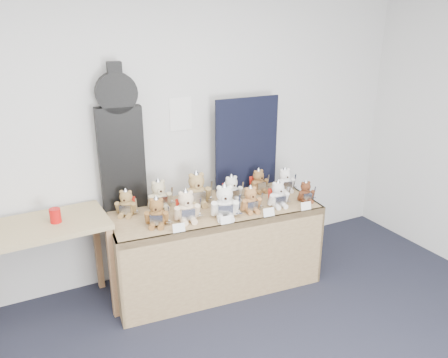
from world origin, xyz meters
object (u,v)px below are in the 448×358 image
teddy_front_left (186,207)px  teddy_front_right (251,200)px  teddy_back_right (258,182)px  teddy_back_end (285,181)px  teddy_back_far_left (126,204)px  guitar_case (120,140)px  teddy_back_centre_right (232,189)px  teddy_back_centre_left (197,190)px  display_table (217,227)px  teddy_front_far_right (278,195)px  teddy_front_end (306,192)px  side_table (41,240)px  teddy_front_centre (225,203)px  teddy_back_left (159,195)px  red_cup (55,216)px  teddy_front_far_left (157,213)px

teddy_front_left → teddy_front_right: (0.56, -0.07, -0.02)m
teddy_back_right → teddy_back_end: (0.23, -0.10, 0.00)m
teddy_back_far_left → guitar_case: bearing=109.3°
teddy_front_right → teddy_back_centre_right: size_ratio=0.95×
teddy_back_centre_left → teddy_front_right: bearing=-34.3°
teddy_front_right → teddy_back_end: teddy_back_end is taller
display_table → teddy_back_centre_left: size_ratio=5.57×
teddy_front_far_right → teddy_back_far_left: size_ratio=1.04×
teddy_front_end → teddy_front_right: bearing=-173.7°
display_table → teddy_back_centre_right: size_ratio=7.14×
side_table → teddy_front_centre: 1.46m
teddy_front_left → teddy_back_end: (1.09, 0.19, -0.01)m
teddy_front_right → teddy_back_end: 0.60m
display_table → teddy_back_left: size_ratio=6.47×
display_table → teddy_back_right: 0.65m
teddy_front_end → guitar_case: bearing=167.4°
teddy_back_centre_right → teddy_front_left: bearing=-154.9°
red_cup → teddy_back_centre_left: size_ratio=0.33×
display_table → teddy_front_end: 0.86m
teddy_back_centre_left → teddy_back_left: bearing=176.9°
display_table → teddy_back_centre_right: 0.37m
teddy_back_right → teddy_back_far_left: (-1.26, 0.04, 0.00)m
display_table → teddy_front_left: bearing=-161.5°
teddy_front_left → teddy_back_right: size_ratio=1.18×
teddy_front_right → teddy_back_far_left: bearing=165.2°
teddy_front_far_right → teddy_front_end: size_ratio=1.21×
teddy_front_end → teddy_back_far_left: teddy_back_far_left is taller
display_table → teddy_front_centre: (-0.01, -0.16, 0.29)m
teddy_back_right → teddy_back_centre_left: bearing=178.2°
display_table → teddy_back_centre_right: bearing=38.1°
teddy_front_centre → teddy_back_left: (-0.42, 0.44, -0.01)m
teddy_front_centre → teddy_back_left: size_ratio=1.11×
side_table → teddy_front_right: size_ratio=4.10×
red_cup → display_table: bearing=-8.4°
red_cup → teddy_back_left: bearing=5.6°
side_table → teddy_front_far_right: bearing=-13.1°
teddy_front_centre → teddy_front_right: (0.26, 0.01, -0.03)m
teddy_front_left → teddy_front_far_right: teddy_front_left is taller
side_table → teddy_front_centre: teddy_front_centre is taller
teddy_front_centre → teddy_back_left: teddy_front_centre is taller
teddy_front_centre → teddy_front_end: (0.81, -0.02, -0.04)m
guitar_case → red_cup: (-0.60, -0.24, -0.47)m
side_table → teddy_back_centre_left: teddy_back_centre_left is taller
teddy_front_right → teddy_front_centre: bearing=-168.7°
teddy_front_far_right → teddy_back_centre_left: teddy_back_centre_left is taller
side_table → guitar_case: guitar_case is taller
guitar_case → teddy_back_right: size_ratio=4.96×
teddy_front_far_left → teddy_front_left: 0.24m
red_cup → teddy_back_far_left: bearing=7.1°
guitar_case → teddy_front_right: size_ratio=4.94×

